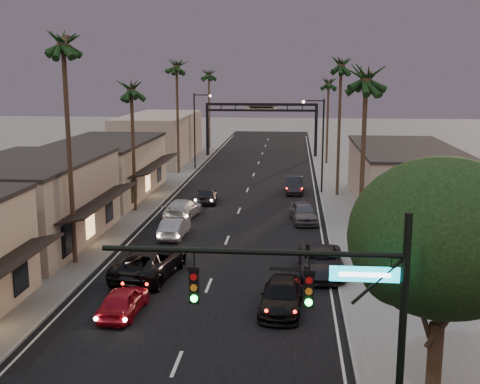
% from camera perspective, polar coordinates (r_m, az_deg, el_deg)
% --- Properties ---
extents(ground, '(200.00, 200.00, 0.00)m').
position_cam_1_polar(ground, '(53.32, 0.20, -1.07)').
color(ground, slate).
rests_on(ground, ground).
extents(road, '(14.00, 120.00, 0.02)m').
position_cam_1_polar(road, '(58.19, 0.63, -0.01)').
color(road, black).
rests_on(road, ground).
extents(sidewalk_left, '(5.00, 92.00, 0.12)m').
position_cam_1_polar(sidewalk_left, '(66.38, -7.08, 1.37)').
color(sidewalk_left, slate).
rests_on(sidewalk_left, ground).
extents(sidewalk_right, '(5.00, 92.00, 0.12)m').
position_cam_1_polar(sidewalk_right, '(65.07, 9.50, 1.10)').
color(sidewalk_right, slate).
rests_on(sidewalk_right, ground).
extents(storefront_mid, '(8.00, 14.00, 5.50)m').
position_cam_1_polar(storefront_mid, '(42.63, -19.21, -1.09)').
color(storefront_mid, gray).
rests_on(storefront_mid, ground).
extents(storefront_far, '(8.00, 16.00, 5.00)m').
position_cam_1_polar(storefront_far, '(57.36, -12.67, 2.08)').
color(storefront_far, '#C1B493').
rests_on(storefront_far, ground).
extents(storefront_dist, '(8.00, 20.00, 6.00)m').
position_cam_1_polar(storefront_dist, '(79.30, -7.63, 5.13)').
color(storefront_dist, gray).
rests_on(storefront_dist, ground).
extents(building_right, '(8.00, 18.00, 5.00)m').
position_cam_1_polar(building_right, '(53.48, 15.32, 1.29)').
color(building_right, gray).
rests_on(building_right, ground).
extents(traffic_signal, '(8.51, 0.22, 7.80)m').
position_cam_1_polar(traffic_signal, '(17.15, 8.84, -10.69)').
color(traffic_signal, black).
rests_on(traffic_signal, ground).
extents(corner_tree, '(6.20, 6.20, 8.80)m').
position_cam_1_polar(corner_tree, '(20.68, 18.89, -4.69)').
color(corner_tree, '#38281C').
rests_on(corner_tree, ground).
extents(arch, '(15.20, 0.40, 7.27)m').
position_cam_1_polar(arch, '(82.21, 2.04, 7.21)').
color(arch, black).
rests_on(arch, ground).
extents(streetlight_right, '(2.13, 0.30, 9.00)m').
position_cam_1_polar(streetlight_right, '(57.25, 7.59, 5.10)').
color(streetlight_right, black).
rests_on(streetlight_right, ground).
extents(streetlight_left, '(2.13, 0.30, 9.00)m').
position_cam_1_polar(streetlight_left, '(71.07, -4.12, 6.37)').
color(streetlight_left, black).
rests_on(streetlight_left, ground).
extents(palm_lb, '(3.20, 3.20, 15.20)m').
position_cam_1_polar(palm_lb, '(36.37, -16.47, 13.92)').
color(palm_lb, '#38281C').
rests_on(palm_lb, ground).
extents(palm_lc, '(3.20, 3.20, 12.20)m').
position_cam_1_polar(palm_lc, '(49.65, -10.30, 10.02)').
color(palm_lc, '#38281C').
rests_on(palm_lc, ground).
extents(palm_ld, '(3.20, 3.20, 14.20)m').
position_cam_1_polar(palm_ld, '(68.15, -6.04, 12.09)').
color(palm_ld, '#38281C').
rests_on(palm_ld, ground).
extents(palm_ra, '(3.20, 3.20, 13.20)m').
position_cam_1_polar(palm_ra, '(36.10, 11.90, 11.07)').
color(palm_ra, '#38281C').
rests_on(palm_ra, ground).
extents(palm_rb, '(3.20, 3.20, 14.20)m').
position_cam_1_polar(palm_rb, '(56.02, 9.58, 12.17)').
color(palm_rb, '#38281C').
rests_on(palm_rb, ground).
extents(palm_rc, '(3.20, 3.20, 12.20)m').
position_cam_1_polar(palm_rc, '(75.98, 8.41, 10.49)').
color(palm_rc, '#38281C').
rests_on(palm_rc, ground).
extents(palm_far, '(3.20, 3.20, 13.20)m').
position_cam_1_polar(palm_far, '(90.78, -2.98, 11.33)').
color(palm_far, '#38281C').
rests_on(palm_far, ground).
extents(oncoming_red, '(1.83, 4.14, 1.38)m').
position_cam_1_polar(oncoming_red, '(29.79, -11.01, -10.09)').
color(oncoming_red, maroon).
rests_on(oncoming_red, ground).
extents(oncoming_pickup, '(3.70, 6.56, 1.73)m').
position_cam_1_polar(oncoming_pickup, '(34.74, -8.55, -6.56)').
color(oncoming_pickup, black).
rests_on(oncoming_pickup, ground).
extents(oncoming_silver, '(1.63, 4.27, 1.39)m').
position_cam_1_polar(oncoming_silver, '(42.59, -6.24, -3.37)').
color(oncoming_silver, gray).
rests_on(oncoming_silver, ground).
extents(oncoming_white, '(2.77, 5.38, 1.49)m').
position_cam_1_polar(oncoming_white, '(48.14, -5.45, -1.57)').
color(oncoming_white, '#B1B1B1').
rests_on(oncoming_white, ground).
extents(oncoming_dgrey, '(2.13, 4.41, 1.45)m').
position_cam_1_polar(oncoming_dgrey, '(53.56, -3.14, -0.23)').
color(oncoming_dgrey, black).
rests_on(oncoming_dgrey, ground).
extents(curbside_near, '(2.60, 5.52, 1.53)m').
position_cam_1_polar(curbside_near, '(35.05, 7.73, -6.55)').
color(curbside_near, black).
rests_on(curbside_near, ground).
extents(curbside_black, '(2.29, 4.99, 1.42)m').
position_cam_1_polar(curbside_black, '(29.85, 3.97, -9.82)').
color(curbside_black, black).
rests_on(curbside_black, ground).
extents(curbside_grey, '(2.44, 4.75, 1.55)m').
position_cam_1_polar(curbside_grey, '(46.74, 6.05, -1.94)').
color(curbside_grey, '#515056').
rests_on(curbside_grey, ground).
extents(curbside_far, '(1.74, 4.69, 1.53)m').
position_cam_1_polar(curbside_far, '(57.99, 5.17, 0.68)').
color(curbside_far, black).
rests_on(curbside_far, ground).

